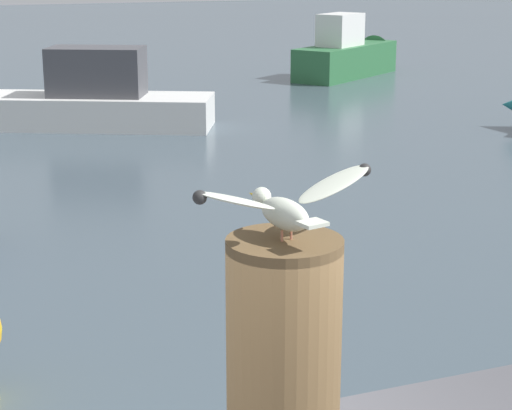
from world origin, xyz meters
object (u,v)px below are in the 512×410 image
object	(u,v)px
seagull	(284,204)
boat_white	(54,102)
mooring_post	(284,361)
boat_green	(353,55)

from	to	relation	value
seagull	boat_white	xyz separation A→B (m)	(1.83, 15.87, -2.16)
mooring_post	boat_green	bearing A→B (deg)	61.86
boat_green	seagull	bearing A→B (deg)	-118.15
mooring_post	seagull	distance (m)	0.54
seagull	boat_green	world-z (taller)	seagull
seagull	boat_green	xyz separation A→B (m)	(11.08, 20.71, -2.06)
boat_white	mooring_post	bearing A→B (deg)	-96.57
seagull	boat_green	distance (m)	23.58
mooring_post	seagull	size ratio (longest dim) A/B	1.28
seagull	boat_white	bearing A→B (deg)	83.42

